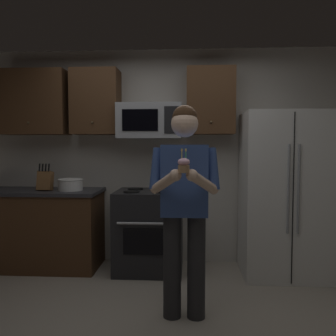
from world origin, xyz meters
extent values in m
plane|color=#9E9384|center=(0.00, 0.00, 0.00)|extent=(6.00, 6.00, 0.00)
cube|color=beige|center=(0.00, 1.75, 1.30)|extent=(4.40, 0.10, 2.60)
cube|color=black|center=(-0.15, 1.36, 0.46)|extent=(0.76, 0.66, 0.92)
cube|color=black|center=(-0.15, 1.02, 0.42)|extent=(0.48, 0.01, 0.28)
cylinder|color=#99999E|center=(-0.15, 1.00, 0.62)|extent=(0.60, 0.03, 0.03)
cylinder|color=black|center=(-0.33, 1.22, 0.93)|extent=(0.18, 0.18, 0.01)
cylinder|color=black|center=(0.03, 1.22, 0.93)|extent=(0.18, 0.18, 0.01)
cylinder|color=black|center=(-0.33, 1.50, 0.93)|extent=(0.18, 0.18, 0.01)
cylinder|color=black|center=(0.03, 1.50, 0.93)|extent=(0.18, 0.18, 0.01)
cube|color=#9EA0A5|center=(-0.15, 1.48, 1.72)|extent=(0.74, 0.40, 0.40)
cube|color=black|center=(-0.24, 1.28, 1.72)|extent=(0.40, 0.01, 0.24)
cube|color=black|center=(0.11, 1.28, 1.72)|extent=(0.16, 0.01, 0.30)
cube|color=white|center=(1.35, 1.32, 0.90)|extent=(0.90, 0.72, 1.80)
cylinder|color=gray|center=(1.30, 0.94, 1.00)|extent=(0.02, 0.02, 0.90)
cylinder|color=gray|center=(1.40, 0.94, 1.00)|extent=(0.02, 0.02, 0.90)
cube|color=black|center=(1.35, 0.95, 0.90)|extent=(0.01, 0.01, 1.74)
cube|color=#4C301C|center=(-1.55, 1.53, 1.95)|extent=(0.80, 0.34, 0.76)
sphere|color=brown|center=(-1.55, 1.35, 1.70)|extent=(0.03, 0.03, 0.03)
cube|color=#4C301C|center=(-0.80, 1.53, 1.95)|extent=(0.55, 0.34, 0.76)
sphere|color=brown|center=(-0.80, 1.35, 1.70)|extent=(0.03, 0.03, 0.03)
cube|color=#4C301C|center=(0.55, 1.53, 1.95)|extent=(0.55, 0.34, 0.76)
sphere|color=brown|center=(0.55, 1.35, 1.70)|extent=(0.03, 0.03, 0.03)
cube|color=#4C301C|center=(-1.45, 1.38, 0.44)|extent=(1.40, 0.62, 0.88)
cube|color=#2D2D33|center=(-1.45, 1.38, 0.90)|extent=(1.44, 0.66, 0.04)
cube|color=brown|center=(-1.35, 1.33, 1.03)|extent=(0.16, 0.15, 0.24)
cylinder|color=black|center=(-1.41, 1.31, 1.19)|extent=(0.02, 0.04, 0.09)
cylinder|color=black|center=(-1.37, 1.31, 1.19)|extent=(0.02, 0.04, 0.09)
cylinder|color=black|center=(-1.34, 1.31, 1.19)|extent=(0.02, 0.04, 0.09)
cylinder|color=black|center=(-1.30, 1.31, 1.19)|extent=(0.02, 0.04, 0.09)
cylinder|color=white|center=(-1.06, 1.35, 0.98)|extent=(0.28, 0.28, 0.13)
torus|color=white|center=(-1.06, 1.35, 1.05)|extent=(0.29, 0.29, 0.02)
cylinder|color=#262628|center=(0.17, 0.25, 0.43)|extent=(0.15, 0.15, 0.86)
cylinder|color=#262628|center=(0.37, 0.25, 0.43)|extent=(0.15, 0.15, 0.86)
cube|color=#334C8C|center=(0.27, 0.25, 1.15)|extent=(0.38, 0.22, 0.58)
sphere|color=beige|center=(0.27, 0.25, 1.61)|extent=(0.22, 0.22, 0.22)
sphere|color=#382314|center=(0.27, 0.26, 1.66)|extent=(0.20, 0.20, 0.20)
cylinder|color=#334C8C|center=(0.04, 0.22, 1.25)|extent=(0.15, 0.18, 0.35)
cylinder|color=beige|center=(0.12, 0.06, 1.15)|extent=(0.26, 0.33, 0.21)
sphere|color=beige|center=(0.21, -0.07, 1.22)|extent=(0.09, 0.09, 0.09)
cylinder|color=#334C8C|center=(0.49, 0.22, 1.25)|extent=(0.15, 0.18, 0.35)
cylinder|color=beige|center=(0.42, 0.06, 1.15)|extent=(0.26, 0.33, 0.21)
sphere|color=beige|center=(0.33, -0.07, 1.22)|extent=(0.09, 0.09, 0.09)
cylinder|color=#A87F56|center=(0.27, -0.09, 1.26)|extent=(0.08, 0.08, 0.06)
ellipsoid|color=#F2B2CC|center=(0.27, -0.09, 1.31)|extent=(0.09, 0.09, 0.06)
cylinder|color=#4CBF66|center=(0.28, -0.09, 1.36)|extent=(0.01, 0.01, 0.06)
ellipsoid|color=#FFD159|center=(0.28, -0.09, 1.40)|extent=(0.01, 0.01, 0.02)
cylinder|color=#F2D84C|center=(0.26, -0.09, 1.36)|extent=(0.01, 0.01, 0.06)
ellipsoid|color=#FFD159|center=(0.26, -0.09, 1.40)|extent=(0.01, 0.01, 0.02)
camera|label=1|loc=(0.31, -2.63, 1.42)|focal=37.75mm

